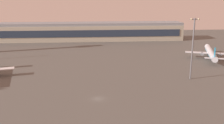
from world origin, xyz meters
The scene contains 4 objects.
ground_plane centered at (0.00, 0.00, 0.00)m, with size 416.00×416.00×0.00m, color #56544F.
terminal_building centered at (-12.09, 143.25, 8.09)m, with size 187.73×22.40×16.40m.
airplane_near_gate centered at (76.09, 63.19, 4.06)m, with size 32.09×40.80×10.74m.
apron_light_east centered at (46.97, 22.33, 17.15)m, with size 4.80×0.90×30.51m.
Camera 1 is at (-1.88, -98.75, 41.04)m, focal length 41.59 mm.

